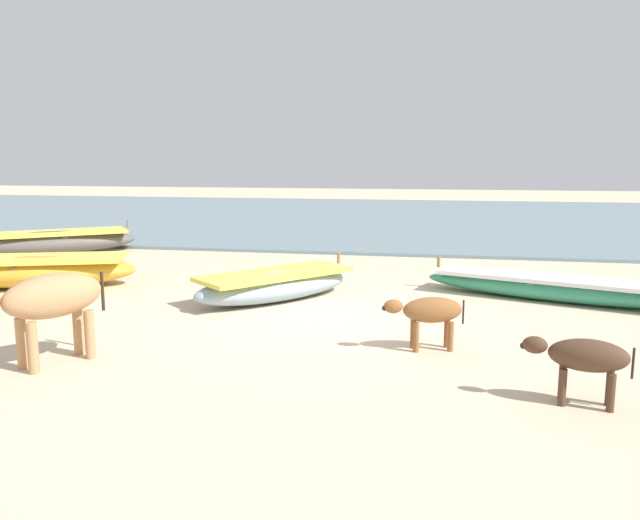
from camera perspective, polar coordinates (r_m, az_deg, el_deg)
ground at (r=9.37m, az=0.31°, el=-5.47°), size 80.00×80.00×0.00m
sea_water at (r=25.30m, az=7.00°, el=3.95°), size 60.00×20.00×0.08m
fishing_boat_0 at (r=11.27m, az=20.84°, el=-2.40°), size 4.53×2.27×0.60m
fishing_boat_2 at (r=16.99m, az=-23.52°, el=1.54°), size 4.01×3.41×0.79m
fishing_boat_4 at (r=12.78m, az=-24.63°, el=-0.89°), size 3.80×2.30×0.78m
fishing_boat_5 at (r=10.57m, az=-4.12°, el=-2.29°), size 2.76×2.97×0.69m
calf_near_dark at (r=6.61m, az=23.14°, el=-8.27°), size 1.03×0.42×0.67m
calf_far_brown at (r=7.92m, az=10.04°, el=-4.74°), size 1.03×0.49×0.68m
cow_second_adult_tan at (r=7.83m, az=-23.71°, el=-3.40°), size 1.08×1.57×1.08m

